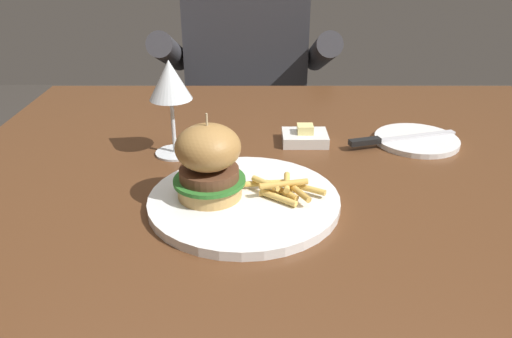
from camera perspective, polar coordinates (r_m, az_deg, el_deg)
dining_table at (r=0.92m, az=3.95°, el=-3.94°), size 1.18×0.90×0.74m
main_plate at (r=0.73m, az=-1.56°, el=-3.64°), size 0.28×0.28×0.01m
burger_sandwich at (r=0.71m, az=-5.63°, el=0.84°), size 0.10×0.10×0.13m
fries_pile at (r=0.73m, az=2.77°, el=-2.18°), size 0.13×0.08×0.03m
wine_glass at (r=0.87m, az=-10.00°, el=9.50°), size 0.07×0.07×0.17m
bread_plate at (r=0.99m, az=17.67°, el=3.20°), size 0.16×0.16×0.01m
table_knife at (r=0.96m, az=15.22°, el=3.39°), size 0.21×0.08×0.01m
butter_dish at (r=0.95m, az=5.41°, el=3.66°), size 0.08×0.07×0.04m
diner_person at (r=1.62m, az=-1.25°, el=6.25°), size 0.51×0.36×1.18m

